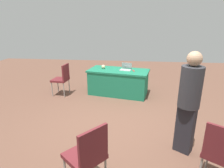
# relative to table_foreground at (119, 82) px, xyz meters

# --- Properties ---
(ground_plane) EXTENTS (14.40, 14.40, 0.00)m
(ground_plane) POSITION_rel_table_foreground_xyz_m (0.00, 1.99, -0.38)
(ground_plane) COLOR brown
(table_foreground) EXTENTS (1.92, 1.18, 0.76)m
(table_foreground) POSITION_rel_table_foreground_xyz_m (0.00, 0.00, 0.00)
(table_foreground) COLOR #1E7A56
(table_foreground) RESTS_ON ground
(chair_near_front) EXTENTS (0.61, 0.61, 0.97)m
(chair_near_front) POSITION_rel_table_foreground_xyz_m (-1.58, 3.37, 0.18)
(chair_near_front) COLOR #9E9993
(chair_near_front) RESTS_ON ground
(chair_tucked_left) EXTENTS (0.48, 0.48, 0.95)m
(chair_tucked_left) POSITION_rel_table_foreground_xyz_m (1.68, 0.28, 0.16)
(chair_tucked_left) COLOR #9E9993
(chair_tucked_left) RESTS_ON ground
(chair_tucked_right) EXTENTS (0.62, 0.62, 0.98)m
(chair_tucked_right) POSITION_rel_table_foreground_xyz_m (0.11, 3.60, 0.19)
(chair_tucked_right) COLOR #9E9993
(chair_tucked_right) RESTS_ON ground
(person_presenter) EXTENTS (0.47, 0.47, 1.73)m
(person_presenter) POSITION_rel_table_foreground_xyz_m (-1.32, 2.62, 0.58)
(person_presenter) COLOR #26262D
(person_presenter) RESTS_ON ground
(laptop_silver) EXTENTS (0.38, 0.36, 0.21)m
(laptop_silver) POSITION_rel_table_foreground_xyz_m (-0.21, -0.02, 0.42)
(laptop_silver) COLOR silver
(laptop_silver) RESTS_ON table_foreground
(yarn_ball) EXTENTS (0.12, 0.12, 0.12)m
(yarn_ball) POSITION_rel_table_foreground_xyz_m (0.48, -0.11, 0.44)
(yarn_ball) COLOR beige
(yarn_ball) RESTS_ON table_foreground
(scissors_red) EXTENTS (0.08, 0.18, 0.01)m
(scissors_red) POSITION_rel_table_foreground_xyz_m (-0.44, 0.07, 0.38)
(scissors_red) COLOR red
(scissors_red) RESTS_ON table_foreground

